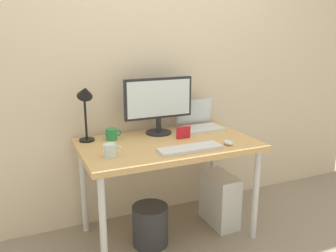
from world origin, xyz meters
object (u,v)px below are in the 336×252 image
coffee_mug (112,134)px  glass_cup (110,150)px  keyboard (190,149)px  mouse (228,143)px  wastebasket (150,225)px  monitor (159,102)px  laptop (199,121)px  desk_lamp (85,101)px  desk (168,151)px  photo_frame (183,132)px  computer_tower (220,199)px

coffee_mug → glass_cup: (-0.11, -0.36, 0.00)m
keyboard → coffee_mug: coffee_mug is taller
mouse → wastebasket: mouse is taller
mouse → wastebasket: bearing=163.2°
keyboard → mouse: 0.30m
coffee_mug → monitor: bearing=1.8°
monitor → wastebasket: size_ratio=1.81×
keyboard → laptop: bearing=55.6°
keyboard → glass_cup: bearing=170.1°
keyboard → coffee_mug: (-0.41, 0.45, 0.03)m
glass_cup → monitor: bearing=37.3°
desk_lamp → coffee_mug: 0.31m
glass_cup → wastebasket: (0.29, 0.07, -0.63)m
desk_lamp → wastebasket: size_ratio=1.43×
desk → photo_frame: (0.14, 0.03, 0.12)m
keyboard → computer_tower: 0.70m
computer_tower → coffee_mug: bearing=163.7°
glass_cup → wastebasket: 0.70m
monitor → keyboard: bearing=-85.6°
desk → keyboard: 0.25m
desk_lamp → glass_cup: desk_lamp is taller
desk_lamp → coffee_mug: size_ratio=3.64×
desk → laptop: 0.48m
desk_lamp → keyboard: 0.80m
photo_frame → glass_cup: bearing=-164.1°
monitor → computer_tower: 0.92m
laptop → computer_tower: 0.65m
glass_cup → photo_frame: (0.60, 0.17, 0.00)m
monitor → glass_cup: monitor is taller
desk_lamp → photo_frame: 0.74m
monitor → coffee_mug: (-0.38, -0.01, -0.21)m
coffee_mug → photo_frame: 0.53m
mouse → wastebasket: (-0.53, 0.16, -0.61)m
laptop → glass_cup: (-0.85, -0.39, -0.01)m
mouse → photo_frame: size_ratio=0.82×
mouse → desk: bearing=147.6°
keyboard → computer_tower: bearing=29.0°
coffee_mug → keyboard: bearing=-47.3°
computer_tower → wastebasket: 0.62m
desk_lamp → mouse: 1.04m
laptop → computer_tower: laptop is taller
mouse → coffee_mug: bearing=147.7°
desk_lamp → glass_cup: size_ratio=3.67×
mouse → laptop: bearing=86.7°
mouse → keyboard: bearing=179.7°
mouse → computer_tower: bearing=68.0°
desk → coffee_mug: 0.43m
keyboard → mouse: size_ratio=4.89×
photo_frame → wastebasket: bearing=-161.7°
desk → desk_lamp: size_ratio=2.92×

